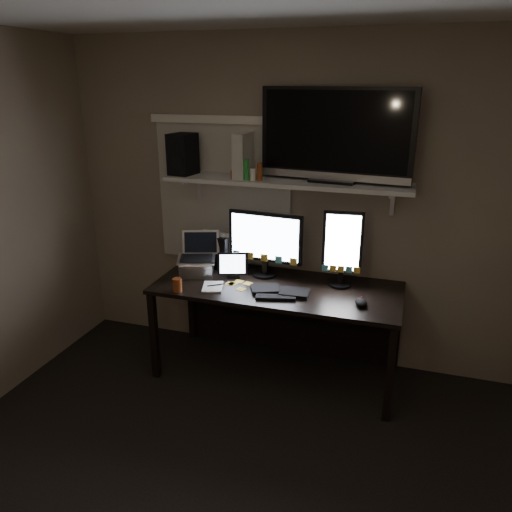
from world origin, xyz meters
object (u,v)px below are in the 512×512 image
at_px(laptop, 196,255).
at_px(speaker, 183,154).
at_px(desk, 281,301).
at_px(tv, 336,135).
at_px(monitor_landscape, 265,244).
at_px(mouse, 361,302).
at_px(cup, 177,285).
at_px(game_console, 243,155).
at_px(keyboard, 280,291).
at_px(monitor_portrait, 342,249).
at_px(tablet, 233,265).

bearing_deg(laptop, speaker, 114.43).
xyz_separation_m(desk, tv, (0.34, 0.11, 1.25)).
height_order(monitor_landscape, mouse, monitor_landscape).
relative_size(cup, tv, 0.09).
height_order(mouse, game_console, game_console).
bearing_deg(speaker, keyboard, -10.53).
relative_size(monitor_portrait, mouse, 4.65).
relative_size(monitor_portrait, cup, 5.86).
distance_m(monitor_portrait, cup, 1.21).
height_order(cup, game_console, game_console).
xyz_separation_m(desk, speaker, (-0.80, 0.06, 1.08)).
height_order(monitor_landscape, cup, monitor_landscape).
distance_m(tablet, laptop, 0.30).
bearing_deg(cup, keyboard, 15.57).
xyz_separation_m(tablet, laptop, (-0.29, -0.04, 0.06)).
relative_size(mouse, laptop, 0.38).
bearing_deg(tv, tablet, -160.04).
relative_size(laptop, speaker, 1.06).
xyz_separation_m(monitor_portrait, cup, (-1.10, -0.46, -0.24)).
height_order(desk, keyboard, keyboard).
bearing_deg(tv, monitor_portrait, -32.93).
distance_m(cup, game_console, 1.06).
bearing_deg(desk, monitor_portrait, 3.37).
xyz_separation_m(tablet, game_console, (0.04, 0.15, 0.81)).
bearing_deg(game_console, mouse, -21.30).
height_order(keyboard, mouse, mouse).
bearing_deg(desk, tablet, -171.04).
height_order(desk, tv, tv).
relative_size(monitor_portrait, tablet, 2.50).
bearing_deg(tablet, laptop, 168.85).
bearing_deg(speaker, game_console, 13.06).
relative_size(mouse, cup, 1.26).
bearing_deg(mouse, tablet, 155.31).
xyz_separation_m(desk, game_console, (-0.33, 0.10, 1.09)).
bearing_deg(monitor_landscape, desk, -15.35).
relative_size(tablet, speaker, 0.75).
relative_size(desk, monitor_portrait, 3.15).
bearing_deg(monitor_landscape, mouse, -17.97).
distance_m(monitor_portrait, keyboard, 0.54).
relative_size(desk, tablet, 7.88).
distance_m(monitor_landscape, speaker, 0.92).
distance_m(monitor_portrait, mouse, 0.44).
bearing_deg(mouse, monitor_portrait, 109.51).
height_order(monitor_landscape, monitor_portrait, monitor_portrait).
distance_m(monitor_landscape, game_console, 0.68).
distance_m(tv, speaker, 1.15).
xyz_separation_m(keyboard, cup, (-0.71, -0.20, 0.04)).
bearing_deg(tv, monitor_landscape, -166.74).
height_order(monitor_portrait, mouse, monitor_portrait).
bearing_deg(speaker, desk, 4.20).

